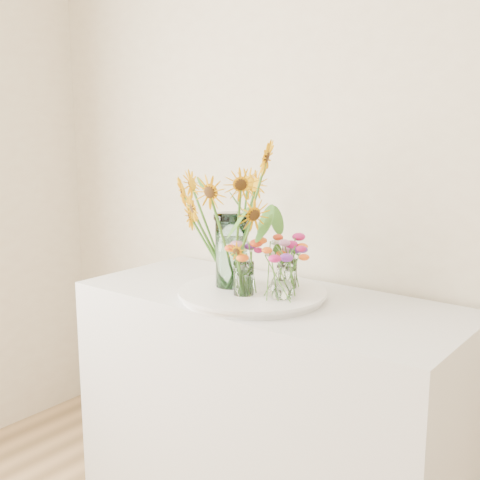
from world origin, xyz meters
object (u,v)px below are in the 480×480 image
(counter, at_px, (267,414))
(small_vase_b, at_px, (281,282))
(tray, at_px, (252,295))
(small_vase_a, at_px, (244,279))
(mason_jar, at_px, (232,251))
(small_vase_c, at_px, (288,274))

(counter, bearing_deg, small_vase_b, -36.63)
(tray, height_order, small_vase_a, small_vase_a)
(mason_jar, relative_size, small_vase_a, 2.23)
(mason_jar, distance_m, small_vase_a, 0.14)
(mason_jar, relative_size, small_vase_b, 2.26)
(counter, height_order, mason_jar, mason_jar)
(tray, bearing_deg, counter, 63.73)
(mason_jar, height_order, small_vase_b, mason_jar)
(counter, distance_m, small_vase_b, 0.55)
(counter, height_order, small_vase_c, small_vase_c)
(counter, relative_size, tray, 2.83)
(small_vase_b, relative_size, small_vase_c, 1.08)
(counter, bearing_deg, mason_jar, -153.96)
(tray, distance_m, mason_jar, 0.17)
(small_vase_a, bearing_deg, tray, 100.03)
(mason_jar, bearing_deg, small_vase_a, -31.47)
(small_vase_b, bearing_deg, small_vase_c, 113.62)
(counter, xyz_separation_m, small_vase_c, (0.05, 0.05, 0.53))
(small_vase_a, distance_m, small_vase_c, 0.18)
(tray, xyz_separation_m, small_vase_a, (0.01, -0.06, 0.07))
(tray, relative_size, small_vase_b, 4.17)
(tray, xyz_separation_m, mason_jar, (-0.09, -0.00, 0.15))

